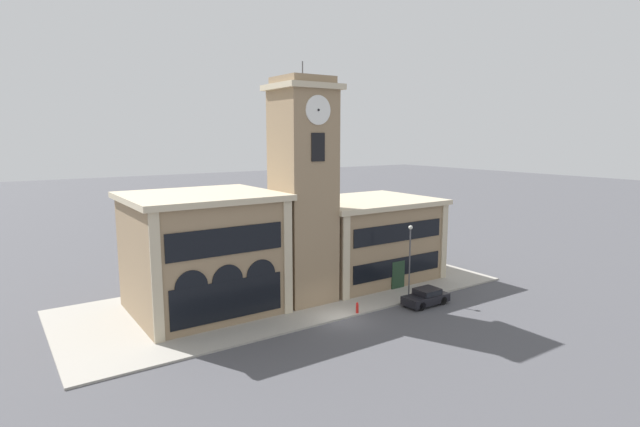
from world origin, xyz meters
TOP-DOWN VIEW (x-y plane):
  - ground_plane at (0.00, 0.00)m, footprint 300.00×300.00m
  - sidewalk_kerb at (0.00, 7.41)m, footprint 38.15×14.82m
  - clock_tower at (0.00, 5.46)m, footprint 5.04×5.04m
  - town_hall_left_wing at (-7.84, 8.02)m, footprint 11.45×10.23m
  - town_hall_right_wing at (8.77, 8.03)m, footprint 13.31×10.23m
  - parked_car_near at (7.85, -1.15)m, footprint 4.00×1.79m
  - street_lamp at (7.69, 0.72)m, footprint 0.36×0.36m
  - fire_hydrant at (1.65, 0.22)m, footprint 0.22×0.22m

SIDE VIEW (x-z plane):
  - ground_plane at x=0.00m, z-range 0.00..0.00m
  - sidewalk_kerb at x=0.00m, z-range 0.00..0.15m
  - fire_hydrant at x=1.65m, z-range 0.13..1.00m
  - parked_car_near at x=7.85m, z-range 0.04..1.42m
  - town_hall_right_wing at x=8.77m, z-range 0.03..7.86m
  - street_lamp at x=7.69m, z-range 1.08..7.39m
  - town_hall_left_wing at x=-7.84m, z-range 0.03..9.51m
  - clock_tower at x=0.00m, z-range -0.55..19.20m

